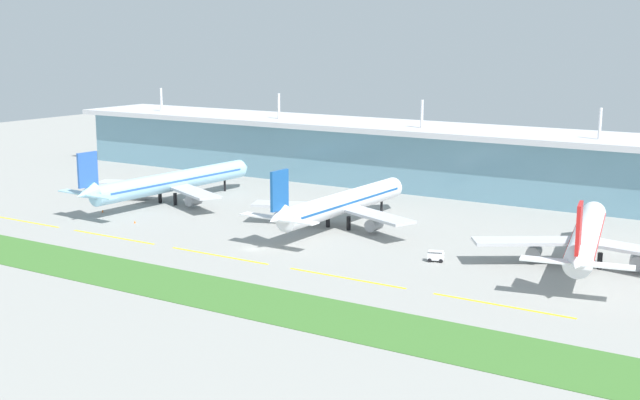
% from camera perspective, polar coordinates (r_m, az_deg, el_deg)
% --- Properties ---
extents(ground_plane, '(600.00, 600.00, 0.00)m').
position_cam_1_polar(ground_plane, '(201.03, -4.51, -3.31)').
color(ground_plane, gray).
extents(terminal_building, '(288.00, 34.00, 29.48)m').
position_cam_1_polar(terminal_building, '(280.27, 7.32, 2.91)').
color(terminal_building, '#6693A8').
rests_on(terminal_building, ground).
extents(airliner_near, '(48.73, 70.77, 18.90)m').
position_cam_1_polar(airliner_near, '(257.42, -10.04, 1.21)').
color(airliner_near, '#9ED1EA').
rests_on(airliner_near, ground).
extents(airliner_middle, '(48.79, 64.01, 18.90)m').
position_cam_1_polar(airliner_middle, '(221.20, 1.44, -0.24)').
color(airliner_middle, white).
rests_on(airliner_middle, ground).
extents(airliner_far, '(47.84, 61.52, 18.90)m').
position_cam_1_polar(airliner_far, '(193.38, 17.51, -2.42)').
color(airliner_far, white).
rests_on(airliner_far, ground).
extents(taxiway_stripe_west, '(28.00, 0.70, 0.04)m').
position_cam_1_polar(taxiway_stripe_west, '(243.53, -19.36, -1.36)').
color(taxiway_stripe_west, yellow).
rests_on(taxiway_stripe_west, ground).
extents(taxiway_stripe_mid_west, '(28.00, 0.70, 0.04)m').
position_cam_1_polar(taxiway_stripe_mid_west, '(218.31, -13.79, -2.44)').
color(taxiway_stripe_mid_west, yellow).
rests_on(taxiway_stripe_mid_west, ground).
extents(taxiway_stripe_centre, '(28.00, 0.70, 0.04)m').
position_cam_1_polar(taxiway_stripe_centre, '(195.76, -6.85, -3.75)').
color(taxiway_stripe_centre, yellow).
rests_on(taxiway_stripe_centre, ground).
extents(taxiway_stripe_mid_east, '(28.00, 0.70, 0.04)m').
position_cam_1_polar(taxiway_stripe_mid_east, '(176.91, 1.76, -5.29)').
color(taxiway_stripe_mid_east, yellow).
rests_on(taxiway_stripe_mid_east, ground).
extents(taxiway_stripe_east, '(28.00, 0.70, 0.04)m').
position_cam_1_polar(taxiway_stripe_east, '(163.05, 12.17, -6.98)').
color(taxiway_stripe_east, yellow).
rests_on(taxiway_stripe_east, ground).
extents(grass_verge, '(300.00, 18.00, 0.10)m').
position_cam_1_polar(grass_verge, '(177.42, -10.75, -5.42)').
color(grass_verge, '#3D702D').
rests_on(grass_verge, ground).
extents(baggage_cart, '(3.98, 2.95, 2.48)m').
position_cam_1_polar(baggage_cart, '(190.84, 7.81, -3.78)').
color(baggage_cart, silver).
rests_on(baggage_cart, ground).
extents(safety_cone_left_wingtip, '(0.56, 0.56, 0.70)m').
position_cam_1_polar(safety_cone_left_wingtip, '(249.27, -14.46, -0.73)').
color(safety_cone_left_wingtip, orange).
rests_on(safety_cone_left_wingtip, ground).
extents(safety_cone_nose_front, '(0.56, 0.56, 0.70)m').
position_cam_1_polar(safety_cone_nose_front, '(232.94, -12.39, -1.45)').
color(safety_cone_nose_front, orange).
rests_on(safety_cone_nose_front, ground).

